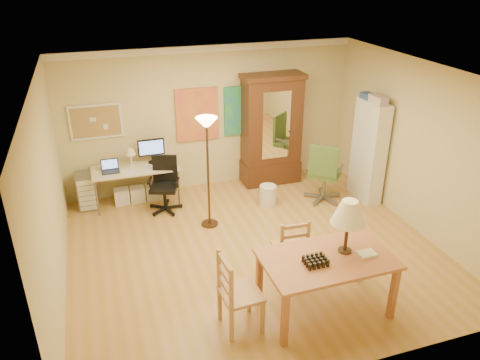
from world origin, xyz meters
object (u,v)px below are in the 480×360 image
object	(u,v)px
office_chair_green	(323,185)
computer_desk	(138,181)
dining_table	(335,245)
office_chair_black	(165,196)
armoire	(271,137)
bookshelf	(369,152)

from	to	relation	value
office_chair_green	computer_desk	bearing A→B (deg)	162.63
office_chair_green	dining_table	bearing A→B (deg)	-115.48
office_chair_black	computer_desk	bearing A→B (deg)	131.67
office_chair_green	office_chair_black	bearing A→B (deg)	168.92
armoire	computer_desk	bearing A→B (deg)	-178.15
office_chair_green	bookshelf	size ratio (longest dim) A/B	0.62
dining_table	office_chair_green	world-z (taller)	dining_table
office_chair_black	armoire	distance (m)	2.37
computer_desk	office_chair_green	world-z (taller)	computer_desk
computer_desk	dining_table	bearing A→B (deg)	-62.08
office_chair_black	dining_table	bearing A→B (deg)	-64.41
office_chair_black	armoire	xyz separation A→B (m)	(2.21, 0.54, 0.68)
office_chair_black	office_chair_green	bearing A→B (deg)	-11.08
computer_desk	bookshelf	world-z (taller)	bookshelf
office_chair_black	armoire	size ratio (longest dim) A/B	0.45
dining_table	office_chair_black	distance (m)	3.65
armoire	bookshelf	size ratio (longest dim) A/B	1.17
dining_table	office_chair_green	distance (m)	3.04
dining_table	bookshelf	distance (m)	3.28
office_chair_black	bookshelf	xyz separation A→B (m)	(3.61, -0.68, 0.66)
computer_desk	office_chair_black	world-z (taller)	computer_desk
armoire	bookshelf	xyz separation A→B (m)	(1.40, -1.23, -0.02)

